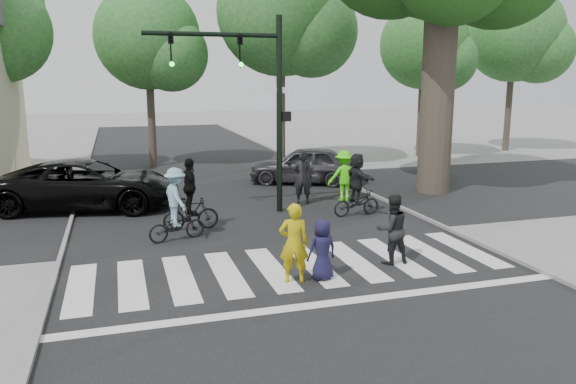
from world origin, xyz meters
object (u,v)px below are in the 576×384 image
traffic_signal (252,87)px  pedestrian_adult (392,229)px  pedestrian_child (322,250)px  car_grey (304,165)px  car_suv (87,185)px  cyclist_left (176,209)px  cyclist_mid (190,201)px  pedestrian_woman (294,243)px  cyclist_right (357,188)px

traffic_signal → pedestrian_adult: (1.88, -5.61, -3.09)m
pedestrian_child → car_grey: car_grey is taller
pedestrian_child → car_suv: size_ratio=0.23×
pedestrian_adult → pedestrian_child: bearing=14.4°
pedestrian_adult → cyclist_left: size_ratio=0.84×
traffic_signal → pedestrian_adult: bearing=-71.5°
cyclist_left → car_grey: size_ratio=0.44×
traffic_signal → cyclist_mid: traffic_signal is taller
pedestrian_woman → car_suv: size_ratio=0.29×
pedestrian_adult → cyclist_mid: 5.81m
pedestrian_child → cyclist_left: size_ratio=0.68×
pedestrian_woman → cyclist_left: size_ratio=0.88×
car_grey → cyclist_mid: bearing=-18.0°
pedestrian_child → pedestrian_adult: pedestrian_adult is taller
pedestrian_child → cyclist_left: cyclist_left is taller
pedestrian_woman → pedestrian_child: size_ratio=1.29×
pedestrian_woman → pedestrian_child: 0.65m
cyclist_left → cyclist_mid: cyclist_mid is taller
pedestrian_adult → traffic_signal: bearing=-72.8°
cyclist_left → cyclist_right: (5.57, 1.11, 0.03)m
pedestrian_woman → pedestrian_adult: 2.55m
cyclist_left → cyclist_mid: bearing=62.1°
cyclist_mid → traffic_signal: bearing=33.4°
pedestrian_woman → cyclist_left: (-1.99, 3.79, -0.01)m
pedestrian_adult → car_suv: pedestrian_adult is taller
traffic_signal → cyclist_mid: 3.99m
cyclist_left → car_suv: 5.04m
pedestrian_child → car_suv: 9.65m
pedestrian_child → pedestrian_woman: bearing=-9.3°
traffic_signal → cyclist_right: size_ratio=3.10×
pedestrian_child → car_grey: size_ratio=0.30×
pedestrian_woman → car_suv: 9.32m
cyclist_left → car_grey: cyclist_left is taller
car_grey → car_suv: bearing=-50.2°
traffic_signal → pedestrian_child: (-0.01, -6.13, -3.25)m
pedestrian_child → car_suv: (-4.96, 8.27, 0.15)m
car_suv → car_grey: (8.11, 2.23, -0.05)m
cyclist_mid → car_suv: cyclist_mid is taller
cyclist_mid → car_grey: cyclist_mid is taller
traffic_signal → pedestrian_child: bearing=-90.1°
traffic_signal → cyclist_left: traffic_signal is taller
pedestrian_woman → car_suv: pedestrian_woman is taller
traffic_signal → cyclist_left: (-2.61, -2.32, -3.07)m
cyclist_mid → car_suv: size_ratio=0.35×
traffic_signal → cyclist_right: traffic_signal is taller
traffic_signal → pedestrian_woman: 6.86m
cyclist_mid → car_grey: size_ratio=0.46×
traffic_signal → car_suv: (-4.97, 2.14, -3.10)m
cyclist_left → cyclist_mid: size_ratio=0.95×
pedestrian_adult → car_suv: (-6.85, 7.74, -0.01)m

